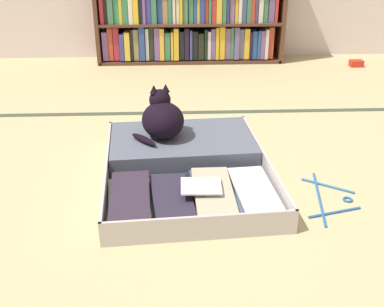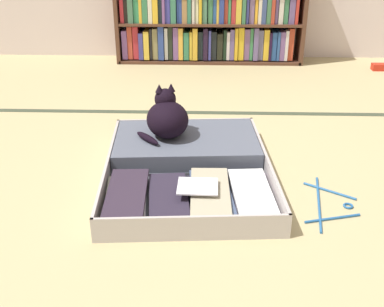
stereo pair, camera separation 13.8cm
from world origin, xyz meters
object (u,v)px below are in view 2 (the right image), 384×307
Objects in this scene: clothes_hanger at (328,204)px; small_red_pouch at (379,67)px; bookshelf at (209,6)px; open_suitcase at (187,163)px; black_cat at (167,118)px.

small_red_pouch reaches higher than clothes_hanger.
clothes_hanger is (0.49, -2.21, -0.44)m from bookshelf.
small_red_pouch is (1.41, 1.71, -0.02)m from open_suitcase.
black_cat is at bearing -134.73° from small_red_pouch.
bookshelf is 14.90× the size of small_red_pouch.
clothes_hanger is (0.58, -0.27, -0.04)m from open_suitcase.
black_cat is 0.84m from clothes_hanger.
clothes_hanger is 4.18× the size of small_red_pouch.
black_cat is at bearing -96.40° from bookshelf.
small_red_pouch is (1.52, 1.53, -0.17)m from black_cat.
black_cat is at bearing 147.02° from clothes_hanger.
clothes_hanger is at bearing -24.74° from open_suitcase.
open_suitcase is 3.45× the size of black_cat.
clothes_hanger is (0.69, -0.45, -0.19)m from black_cat.
open_suitcase is 0.64m from clothes_hanger.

